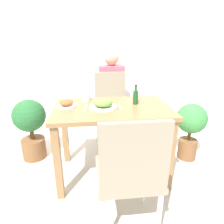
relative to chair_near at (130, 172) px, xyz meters
The scene contains 14 objects.
ground_plane 0.87m from the chair_near, 92.96° to the left, with size 16.00×16.00×0.00m, color beige.
wall_back 2.27m from the chair_near, 90.96° to the left, with size 8.00×0.05×2.60m.
dining_table 0.69m from the chair_near, 92.96° to the left, with size 1.07×0.66×0.73m.
chair_near is the anchor object (origin of this frame).
chair_far 1.38m from the chair_near, 88.80° to the left, with size 0.42×0.42×0.92m.
food_plate 0.73m from the chair_near, 99.88° to the left, with size 0.25×0.25×0.09m.
side_plate 0.90m from the chair_near, 121.17° to the left, with size 0.18×0.18×0.07m.
drink_cup 0.97m from the chair_near, 107.08° to the left, with size 0.08×0.08×0.08m.
sauce_bottle 0.82m from the chair_near, 75.39° to the left, with size 0.05×0.05×0.19m.
fork_utensil 0.76m from the chair_near, 111.99° to the left, with size 0.03×0.17×0.00m.
spoon_utensil 0.71m from the chair_near, 86.83° to the left, with size 0.01×0.19×0.00m.
potted_plant_left 1.42m from the chair_near, 129.73° to the left, with size 0.36×0.36×0.70m.
potted_plant_right 1.23m from the chair_near, 45.41° to the left, with size 0.33×0.33×0.66m.
person_figure 1.71m from the chair_near, 87.54° to the left, with size 0.34×0.22×1.17m.
Camera 1 is at (-0.20, -1.72, 1.32)m, focal length 32.00 mm.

